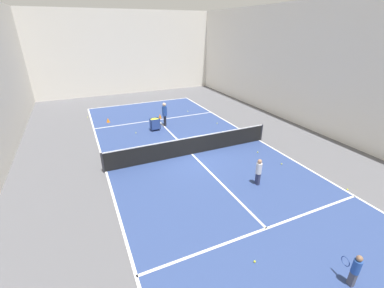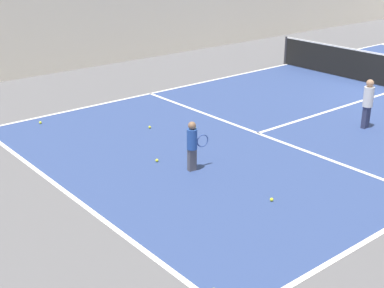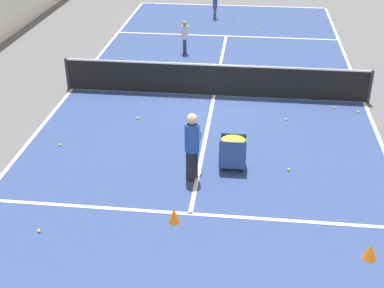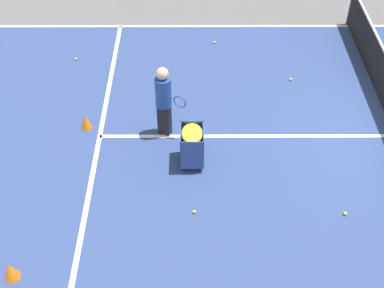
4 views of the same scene
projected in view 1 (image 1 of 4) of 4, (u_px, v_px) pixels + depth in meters
The scene contains 29 objects.
ground_plane at pixel (192, 154), 14.47m from camera, with size 36.22×36.22×0.00m, color #5B5B60.
court_playing_area at pixel (192, 154), 14.47m from camera, with size 9.36×23.41×0.00m.
line_baseline_far at pixel (141, 103), 24.16m from camera, with size 9.36×0.10×0.00m, color white.
line_sideline_left at pixel (106, 172), 12.71m from camera, with size 0.10×23.41×0.00m, color white.
line_sideline_right at pixel (259, 140), 16.23m from camera, with size 0.10×23.41×0.00m, color white.
line_service_near at pixel (266, 228), 9.14m from camera, with size 9.36×0.10×0.00m, color white.
line_service_far at pixel (158, 120), 19.80m from camera, with size 9.36×0.10×0.00m, color white.
line_centre_service at pixel (192, 154), 14.47m from camera, with size 0.10×12.87×0.00m, color white.
hall_enclosure_right at pixel (324, 70), 16.22m from camera, with size 0.15×32.52×8.13m.
hall_enclosure_far at pixel (127, 53), 26.19m from camera, with size 18.18×0.15×8.13m.
tennis_net at pixel (192, 145), 14.25m from camera, with size 9.66×0.10×1.06m.
player_near_baseline at pixel (355, 268), 6.91m from camera, with size 0.25×0.56×1.09m.
coach_at_net at pixel (165, 113), 18.27m from camera, with size 0.45×0.70×1.70m.
child_midcourt at pixel (259, 170), 11.41m from camera, with size 0.27×0.27×1.28m.
ball_cart at pixel (155, 122), 17.59m from camera, with size 0.64×0.47×0.87m.
training_cone_0 at pixel (160, 116), 20.11m from camera, with size 0.24×0.24×0.34m, color orange.
training_cone_1 at pixel (108, 120), 19.25m from camera, with size 0.27×0.27×0.33m, color orange.
tennis_ball_0 at pixel (188, 111), 21.72m from camera, with size 0.07×0.07×0.07m, color yellow.
tennis_ball_2 at pixel (217, 123), 19.03m from camera, with size 0.07×0.07×0.07m, color yellow.
tennis_ball_4 at pixel (136, 133), 17.28m from camera, with size 0.07×0.07×0.07m, color yellow.
tennis_ball_5 at pixel (110, 163), 13.49m from camera, with size 0.07×0.07×0.07m, color yellow.
tennis_ball_6 at pixel (208, 135), 16.88m from camera, with size 0.07×0.07×0.07m, color yellow.
tennis_ball_7 at pixel (88, 117), 20.29m from camera, with size 0.07×0.07×0.07m, color yellow.
tennis_ball_8 at pixel (347, 189), 11.27m from camera, with size 0.07×0.07×0.07m, color yellow.
tennis_ball_9 at pixel (146, 150), 14.92m from camera, with size 0.07×0.07×0.07m, color yellow.
tennis_ball_11 at pixel (124, 162), 13.53m from camera, with size 0.07×0.07×0.07m, color yellow.
tennis_ball_13 at pixel (258, 152), 14.63m from camera, with size 0.07×0.07×0.07m, color yellow.
tennis_ball_14 at pixel (255, 262), 7.81m from camera, with size 0.07×0.07×0.07m, color yellow.
tennis_ball_15 at pixel (282, 164), 13.38m from camera, with size 0.07×0.07×0.07m, color yellow.
Camera 1 is at (-5.33, -11.77, 6.55)m, focal length 24.00 mm.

